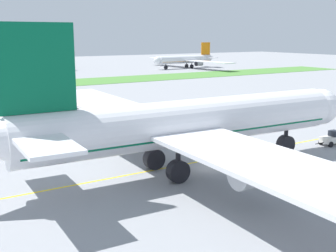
% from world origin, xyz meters
% --- Properties ---
extents(ground_plane, '(600.00, 600.00, 0.00)m').
position_xyz_m(ground_plane, '(0.00, 0.00, 0.00)').
color(ground_plane, gray).
rests_on(ground_plane, ground).
extents(apron_taxi_line, '(280.00, 0.36, 0.01)m').
position_xyz_m(apron_taxi_line, '(0.00, 3.03, 0.00)').
color(apron_taxi_line, yellow).
rests_on(apron_taxi_line, ground).
extents(grass_median_strip, '(320.00, 24.00, 0.10)m').
position_xyz_m(grass_median_strip, '(0.00, 111.02, 0.05)').
color(grass_median_strip, '#4C8438').
rests_on(grass_median_strip, ground).
extents(airliner_foreground, '(54.81, 86.48, 18.58)m').
position_xyz_m(airliner_foreground, '(-3.08, 0.32, 6.31)').
color(airliner_foreground, white).
rests_on(airliner_foreground, ground).
extents(pushback_tug, '(5.55, 2.40, 2.28)m').
position_xyz_m(pushback_tug, '(24.89, -0.69, 1.03)').
color(pushback_tug, white).
rests_on(pushback_tug, ground).
extents(ground_crew_wingwalker_port, '(0.42, 0.52, 1.65)m').
position_xyz_m(ground_crew_wingwalker_port, '(6.49, 3.10, 1.00)').
color(ground_crew_wingwalker_port, black).
rests_on(ground_crew_wingwalker_port, ground).
extents(service_truck_baggage_loader, '(5.41, 2.61, 3.13)m').
position_xyz_m(service_truck_baggage_loader, '(-16.47, 36.60, 1.66)').
color(service_truck_baggage_loader, '#B21E19').
rests_on(service_truck_baggage_loader, ground).
extents(service_truck_fuel_bowser, '(4.96, 3.29, 2.86)m').
position_xyz_m(service_truck_fuel_bowser, '(3.84, 55.17, 1.56)').
color(service_truck_fuel_bowser, '#33478C').
rests_on(service_truck_fuel_bowser, ground).
extents(parked_airliner_far_centre, '(41.12, 65.41, 13.42)m').
position_xyz_m(parked_airliner_far_centre, '(98.18, 147.42, 4.55)').
color(parked_airliner_far_centre, white).
rests_on(parked_airliner_far_centre, ground).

